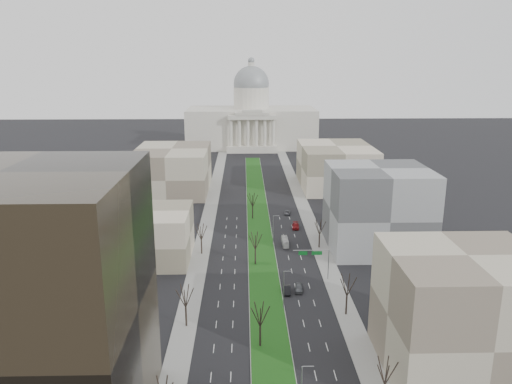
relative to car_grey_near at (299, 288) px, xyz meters
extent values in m
plane|color=black|center=(-8.14, 56.25, -0.79)|extent=(600.00, 600.00, 0.00)
cube|color=#999993|center=(-8.14, 55.25, -0.72)|extent=(8.00, 222.00, 0.15)
cube|color=#174A13|center=(-8.14, 55.25, -0.62)|extent=(7.70, 221.70, 0.06)
cube|color=gray|center=(-25.64, 31.25, -0.72)|extent=(5.00, 330.00, 0.15)
cube|color=gray|center=(9.36, 31.25, -0.72)|extent=(5.00, 330.00, 0.15)
cube|color=beige|center=(-8.14, 206.25, 11.21)|extent=(80.00, 40.00, 24.00)
cube|color=beige|center=(-8.14, 183.25, 1.21)|extent=(30.00, 6.00, 4.00)
cube|color=beige|center=(-8.14, 183.25, 20.21)|extent=(28.00, 5.00, 2.50)
cube|color=beige|center=(-8.14, 183.25, 22.21)|extent=(20.00, 5.00, 1.80)
cube|color=beige|center=(-8.14, 183.25, 23.81)|extent=(12.00, 5.00, 1.60)
cylinder|color=beige|center=(-8.14, 206.25, 29.21)|extent=(22.00, 22.00, 14.00)
sphere|color=gray|center=(-8.14, 206.25, 38.21)|extent=(22.00, 22.00, 22.00)
cylinder|color=beige|center=(-8.14, 206.25, 49.21)|extent=(4.00, 4.00, 4.00)
sphere|color=gray|center=(-8.14, 206.25, 52.21)|extent=(4.00, 4.00, 4.00)
cylinder|color=beige|center=(-20.64, 183.25, 11.21)|extent=(2.00, 2.00, 16.00)
cylinder|color=beige|center=(-15.64, 183.25, 11.21)|extent=(2.00, 2.00, 16.00)
cylinder|color=beige|center=(-10.64, 183.25, 11.21)|extent=(2.00, 2.00, 16.00)
cylinder|color=beige|center=(-5.64, 183.25, 11.21)|extent=(2.00, 2.00, 16.00)
cylinder|color=beige|center=(-0.64, 183.25, 11.21)|extent=(2.00, 2.00, 16.00)
cylinder|color=beige|center=(4.36, 183.25, 11.21)|extent=(2.00, 2.00, 16.00)
cube|color=black|center=(-45.14, -45.75, 19.21)|extent=(34.00, 30.00, 40.00)
cube|color=gray|center=(-41.14, 21.25, 6.21)|extent=(26.00, 22.00, 14.00)
cube|color=gray|center=(24.86, -31.75, 10.21)|extent=(26.00, 24.00, 22.00)
cube|color=#57595C|center=(25.86, 28.25, 11.21)|extent=(28.00, 26.00, 24.00)
cube|color=gray|center=(-43.14, 96.25, 8.21)|extent=(30.00, 40.00, 18.00)
cube|color=gray|center=(26.86, 101.25, 8.21)|extent=(30.00, 40.00, 18.00)
cylinder|color=black|center=(-25.34, -15.75, 1.37)|extent=(0.40, 0.40, 4.32)
cylinder|color=black|center=(-25.34, 24.25, 1.32)|extent=(0.40, 0.40, 4.22)
cylinder|color=black|center=(9.06, -11.75, 1.42)|extent=(0.40, 0.40, 4.42)
cylinder|color=black|center=(9.06, 28.25, 1.22)|extent=(0.40, 0.40, 4.03)
cylinder|color=black|center=(-10.14, -23.75, 1.37)|extent=(0.40, 0.40, 4.32)
cylinder|color=black|center=(-10.14, 16.25, 1.37)|extent=(0.40, 0.40, 4.32)
cylinder|color=black|center=(-10.14, 56.25, 1.37)|extent=(0.40, 0.40, 4.32)
cylinder|color=gray|center=(-3.54, -43.75, 8.31)|extent=(1.80, 0.12, 0.12)
cylinder|color=gray|center=(-4.44, -8.75, 3.71)|extent=(0.20, 0.20, 9.00)
cylinder|color=gray|center=(-3.54, -8.75, 8.31)|extent=(1.80, 0.12, 0.12)
cylinder|color=gray|center=(-4.44, 31.25, 3.71)|extent=(0.20, 0.20, 9.00)
cylinder|color=gray|center=(-3.54, 31.25, 8.31)|extent=(1.80, 0.12, 0.12)
cylinder|color=gray|center=(8.06, 6.25, 3.21)|extent=(0.24, 0.24, 8.00)
cylinder|color=gray|center=(3.56, 6.25, 7.21)|extent=(9.00, 0.18, 0.18)
cube|color=#0C591E|center=(5.06, 6.33, 6.41)|extent=(2.60, 0.08, 1.00)
cube|color=#0C591E|center=(1.56, 6.33, 6.41)|extent=(2.20, 0.08, 1.00)
imported|color=#4F5257|center=(0.00, 0.00, 0.00)|extent=(2.44, 4.85, 1.58)
imported|color=black|center=(-2.94, -0.80, 0.00)|extent=(1.89, 4.87, 1.58)
imported|color=maroon|center=(3.90, 46.00, 0.00)|extent=(2.75, 5.68, 1.59)
imported|color=#54545C|center=(2.44, 61.49, -0.18)|extent=(2.71, 4.67, 1.22)
imported|color=white|center=(-0.83, 30.84, 0.25)|extent=(1.80, 7.47, 2.08)
camera|label=1|loc=(-13.10, -109.70, 53.46)|focal=35.00mm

